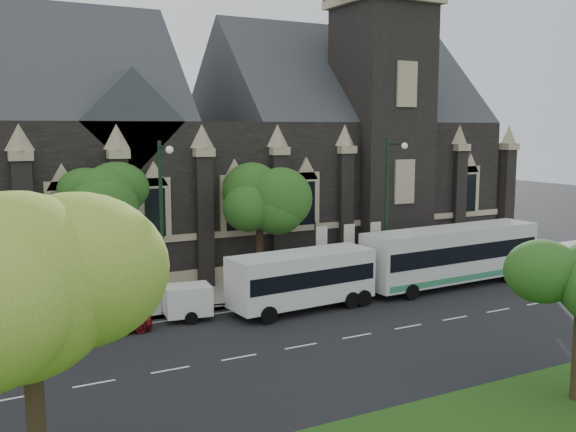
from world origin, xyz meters
TOP-DOWN VIEW (x-y plane):
  - ground at (0.00, 0.00)m, footprint 160.00×160.00m
  - sidewalk at (0.00, 9.50)m, footprint 80.00×5.00m
  - museum at (5.12, 18.78)m, footprint 40.00×17.70m
  - tree_park_near at (-11.77, -8.77)m, footprint 4.42×4.42m
  - tree_walk_right at (3.21, 10.71)m, footprint 4.08×4.08m
  - tree_walk_left at (-5.80, 10.70)m, footprint 3.91×3.91m
  - street_lamp_near at (10.00, 7.09)m, footprint 0.36×1.88m
  - street_lamp_mid at (-4.00, 7.09)m, footprint 0.36×1.88m
  - banner_flag_left at (6.29, 9.00)m, footprint 0.90×0.10m
  - banner_flag_center at (8.29, 9.00)m, footprint 0.90×0.10m
  - banner_flag_right at (10.29, 9.00)m, footprint 0.90×0.10m
  - tour_coach at (13.57, 5.34)m, footprint 12.43×3.33m
  - shuttle_bus at (2.91, 5.08)m, footprint 8.17×3.31m
  - box_trailer at (-3.10, 6.20)m, footprint 3.40×2.01m
  - sedan at (-11.47, 6.16)m, footprint 4.18×1.49m
  - car_far_red at (-6.98, 5.88)m, footprint 3.92×1.84m

SIDE VIEW (x-z plane):
  - ground at x=0.00m, z-range 0.00..0.00m
  - sidewalk at x=0.00m, z-range 0.00..0.15m
  - car_far_red at x=-6.98m, z-range 0.00..1.30m
  - sedan at x=-11.47m, z-range 0.00..1.37m
  - box_trailer at x=-3.10m, z-range 0.12..1.89m
  - shuttle_bus at x=2.91m, z-range 0.23..3.32m
  - tour_coach at x=13.57m, z-range 0.16..3.75m
  - banner_flag_left at x=6.29m, z-range 0.38..4.38m
  - banner_flag_center at x=8.29m, z-range 0.38..4.38m
  - banner_flag_right at x=10.29m, z-range 0.38..4.38m
  - street_lamp_near at x=10.00m, z-range 0.61..9.61m
  - street_lamp_mid at x=-4.00m, z-range 0.61..9.61m
  - tree_walk_left at x=-5.80m, z-range 1.91..9.55m
  - tree_walk_right at x=3.21m, z-range 1.92..9.72m
  - tree_park_near at x=-11.77m, z-range 2.14..10.70m
  - museum at x=5.12m, z-range -6.78..23.12m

